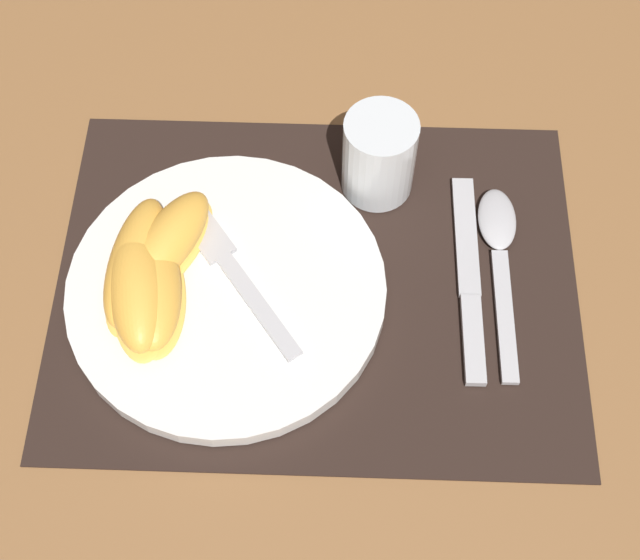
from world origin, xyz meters
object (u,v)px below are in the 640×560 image
plate (227,290)px  juice_glass (379,159)px  knife (469,281)px  citrus_wedge_1 (136,263)px  fork (228,264)px  spoon (499,244)px  citrus_wedge_3 (152,290)px  citrus_wedge_2 (138,291)px  citrus_wedge_0 (168,242)px

plate → juice_glass: size_ratio=3.25×
knife → citrus_wedge_1: bearing=-178.6°
plate → fork: 0.02m
fork → citrus_wedge_1: size_ratio=1.19×
spoon → citrus_wedge_3: bearing=-166.8°
citrus_wedge_1 → citrus_wedge_2: bearing=-77.4°
plate → citrus_wedge_0: (-0.05, 0.03, 0.02)m
fork → citrus_wedge_2: bearing=-152.6°
spoon → fork: (-0.23, -0.04, 0.01)m
knife → citrus_wedge_2: (-0.27, -0.03, 0.03)m
plate → citrus_wedge_2: 0.07m
citrus_wedge_1 → spoon: bearing=8.1°
juice_glass → citrus_wedge_2: 0.24m
plate → juice_glass: juice_glass is taller
spoon → fork: bearing=-171.3°
juice_glass → citrus_wedge_2: size_ratio=0.66×
citrus_wedge_2 → knife: bearing=7.1°
juice_glass → fork: juice_glass is taller
knife → spoon: (0.03, 0.04, 0.00)m
plate → citrus_wedge_0: 0.06m
plate → spoon: (0.23, 0.06, -0.00)m
juice_glass → fork: bearing=-141.6°
citrus_wedge_3 → plate: bearing=12.9°
knife → citrus_wedge_1: 0.28m
citrus_wedge_0 → citrus_wedge_1: bearing=-140.4°
citrus_wedge_2 → citrus_wedge_3: citrus_wedge_2 is taller
knife → citrus_wedge_2: 0.28m
knife → citrus_wedge_0: (-0.26, 0.01, 0.03)m
citrus_wedge_0 → knife: bearing=-3.0°
citrus_wedge_0 → spoon: bearing=4.8°
citrus_wedge_2 → citrus_wedge_3: 0.01m
knife → plate: bearing=-175.0°
plate → spoon: size_ratio=1.43×
juice_glass → citrus_wedge_0: (-0.18, -0.09, -0.01)m
knife → citrus_wedge_0: bearing=177.0°
citrus_wedge_0 → fork: bearing=-13.2°
citrus_wedge_1 → citrus_wedge_3: size_ratio=1.07×
juice_glass → knife: (0.08, -0.10, -0.03)m
spoon → plate: bearing=-166.7°
citrus_wedge_2 → citrus_wedge_1: bearing=102.6°
citrus_wedge_2 → fork: bearing=27.4°
citrus_wedge_2 → citrus_wedge_3: bearing=15.2°
citrus_wedge_3 → citrus_wedge_0: bearing=79.5°
juice_glass → spoon: size_ratio=0.44×
fork → citrus_wedge_0: bearing=166.8°
fork → citrus_wedge_1: citrus_wedge_1 is taller
citrus_wedge_3 → citrus_wedge_2: bearing=-164.8°
knife → citrus_wedge_3: 0.27m
spoon → juice_glass: bearing=148.9°
plate → spoon: bearing=13.3°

